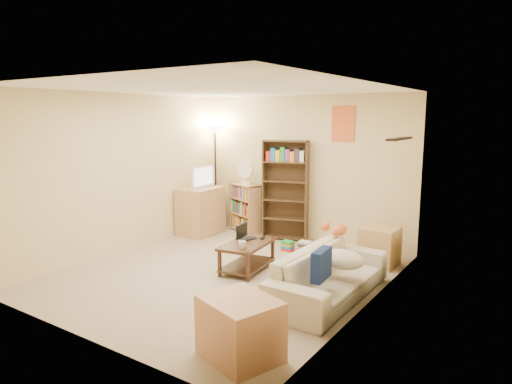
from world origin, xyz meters
TOP-DOWN VIEW (x-y plane):
  - room at (0.00, 0.01)m, footprint 4.50×4.54m
  - sofa at (1.55, 0.01)m, footprint 1.96×0.79m
  - navy_pillow at (1.64, -0.41)m, footprint 0.15×0.38m
  - cream_blanket at (1.69, 0.06)m, footprint 0.52×0.37m
  - tabby_cat at (1.30, 0.76)m, footprint 0.44×0.16m
  - coffee_table at (0.18, 0.27)m, footprint 0.62×0.97m
  - laptop at (0.14, 0.40)m, footprint 0.38×0.33m
  - laptop_screen at (0.01, 0.38)m, footprint 0.05×0.30m
  - mug at (0.29, -0.01)m, footprint 0.13×0.13m
  - tv_remote at (0.24, 0.58)m, footprint 0.11×0.17m
  - tv_stand at (-1.70, 1.47)m, footprint 0.61×0.83m
  - television at (-1.70, 1.47)m, footprint 0.69×0.16m
  - tall_bookshelf at (-0.22, 2.01)m, footprint 0.82×0.48m
  - short_bookshelf at (-1.10, 2.05)m, footprint 0.76×0.53m
  - desk_fan at (-1.05, 2.01)m, footprint 0.32×0.18m
  - floor_lamp at (-1.80, 2.05)m, footprint 0.33×0.33m
  - side_table at (1.65, 1.52)m, footprint 0.51×0.51m
  - end_cabinet at (1.47, -1.70)m, footprint 0.80×0.73m
  - book_stacks at (0.52, 1.42)m, footprint 0.79×0.18m

SIDE VIEW (x-z plane):
  - book_stacks at x=0.52m, z-range -0.02..0.22m
  - coffee_table at x=0.18m, z-range 0.06..0.46m
  - end_cabinet at x=1.47m, z-range 0.00..0.55m
  - side_table at x=1.65m, z-range 0.00..0.56m
  - sofa at x=1.55m, z-range 0.00..0.57m
  - tv_remote at x=0.24m, z-range 0.40..0.42m
  - laptop at x=0.14m, z-range 0.40..0.43m
  - tv_stand at x=-1.70m, z-range 0.00..0.86m
  - short_bookshelf at x=-1.10m, z-range 0.00..0.90m
  - mug at x=0.29m, z-range 0.40..0.50m
  - cream_blanket at x=1.69m, z-range 0.38..0.60m
  - laptop_screen at x=0.01m, z-range 0.42..0.63m
  - navy_pillow at x=1.64m, z-range 0.38..0.71m
  - tabby_cat at x=1.30m, z-range 0.57..0.72m
  - tall_bookshelf at x=-0.22m, z-range 0.05..1.79m
  - television at x=-1.70m, z-range 0.86..1.25m
  - desk_fan at x=-1.05m, z-range 0.92..1.36m
  - floor_lamp at x=-1.80m, z-range 0.58..2.55m
  - room at x=0.00m, z-range 0.36..2.88m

